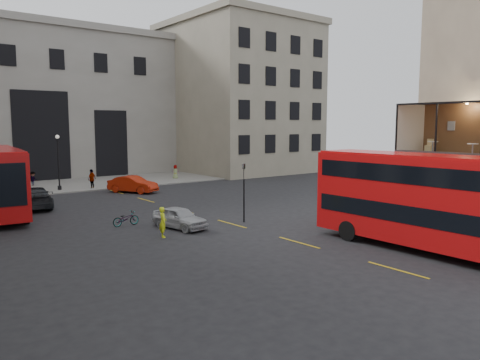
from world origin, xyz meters
TOP-DOWN VIEW (x-y plane):
  - ground at (0.00, 0.00)m, footprint 140.00×140.00m
  - gateway at (-5.00, 47.99)m, footprint 35.00×10.60m
  - building_right at (20.00, 39.97)m, footprint 16.60×18.60m
  - pavement_far at (-6.00, 38.00)m, footprint 40.00×12.00m
  - traffic_light_near at (-1.00, 12.00)m, footprint 0.16×0.20m
  - street_lamp_b at (-6.00, 34.00)m, footprint 0.36×0.36m
  - bus_near at (1.74, 0.85)m, footprint 2.91×12.09m
  - car_a at (-5.22, 12.97)m, footprint 2.27×4.09m
  - car_b at (-0.92, 28.77)m, footprint 3.77×4.87m
  - car_c at (-10.37, 25.69)m, footprint 2.95×5.78m
  - bicycle at (-7.50, 15.66)m, footprint 1.73×0.65m
  - cyclist at (-7.13, 11.53)m, footprint 0.60×0.73m
  - pedestrian_b at (-7.15, 38.88)m, footprint 1.15×0.99m
  - pedestrian_c at (-3.05, 33.45)m, footprint 1.21×1.04m
  - pedestrian_d at (7.62, 35.74)m, footprint 0.97×0.93m
  - cafe_table_mid at (5.46, 0.66)m, footprint 0.54×0.54m
  - cafe_table_far at (6.01, 3.23)m, footprint 0.57×0.57m
  - cafe_chair_d at (7.13, 4.10)m, footprint 0.45×0.45m

SIDE VIEW (x-z plane):
  - ground at x=0.00m, z-range 0.00..0.00m
  - pavement_far at x=-6.00m, z-range 0.00..0.12m
  - bicycle at x=-7.50m, z-range 0.00..0.90m
  - car_a at x=-5.22m, z-range 0.00..1.31m
  - pedestrian_b at x=-7.15m, z-range 0.00..1.54m
  - car_b at x=-0.92m, z-range 0.00..1.54m
  - car_c at x=-10.37m, z-range 0.00..1.61m
  - pedestrian_d at x=7.62m, z-range 0.00..1.67m
  - cyclist at x=-7.13m, z-range 0.00..1.72m
  - pedestrian_c at x=-3.05m, z-range 0.00..1.95m
  - street_lamp_b at x=-6.00m, z-range -0.27..5.06m
  - traffic_light_near at x=-1.00m, z-range 0.52..4.32m
  - bus_near at x=1.74m, z-range 0.30..5.11m
  - cafe_chair_d at x=7.13m, z-range 4.44..5.25m
  - cafe_table_mid at x=5.46m, z-range 4.71..5.39m
  - cafe_table_far at x=6.01m, z-range 4.72..5.43m
  - gateway at x=-5.00m, z-range 0.39..18.39m
  - building_right at x=20.00m, z-range 0.39..20.39m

